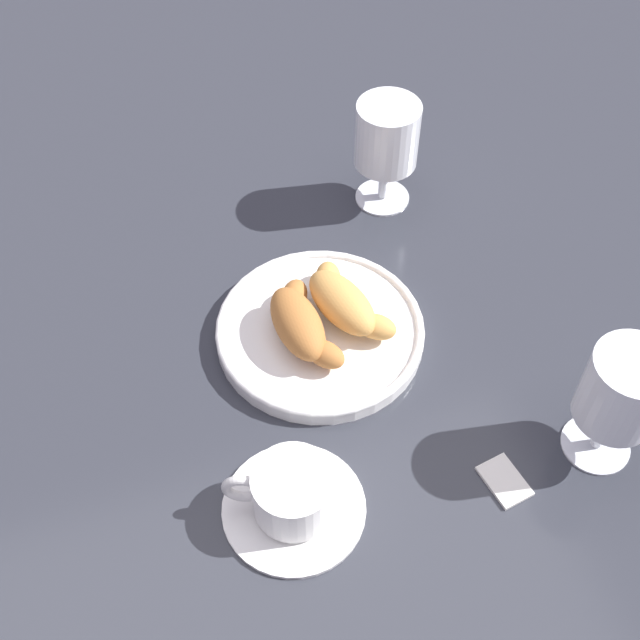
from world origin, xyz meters
TOP-DOWN VIEW (x-y plane):
  - ground_plane at (0.00, 0.00)m, footprint 2.20×2.20m
  - pastry_plate at (-0.01, -0.01)m, footprint 0.23×0.23m
  - croissant_large at (-0.01, -0.04)m, footprint 0.14×0.07m
  - croissant_small at (-0.02, 0.02)m, footprint 0.13×0.09m
  - coffee_cup_near at (0.17, -0.10)m, footprint 0.14×0.14m
  - juice_glass_left at (0.20, 0.21)m, footprint 0.08×0.08m
  - juice_glass_right at (-0.20, 0.13)m, footprint 0.08×0.08m
  - sugar_packet at (0.21, 0.10)m, footprint 0.06×0.04m

SIDE VIEW (x-z plane):
  - ground_plane at x=0.00m, z-range 0.00..0.00m
  - sugar_packet at x=0.21m, z-range 0.00..0.01m
  - pastry_plate at x=-0.01m, z-range 0.00..0.02m
  - coffee_cup_near at x=0.17m, z-range 0.00..0.06m
  - croissant_large at x=-0.01m, z-range 0.02..0.06m
  - croissant_small at x=-0.02m, z-range 0.02..0.06m
  - juice_glass_right at x=-0.20m, z-range 0.02..0.16m
  - juice_glass_left at x=0.20m, z-range 0.03..0.17m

